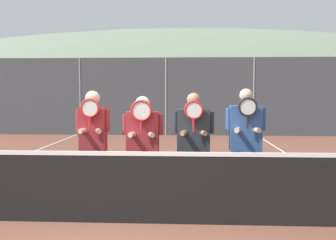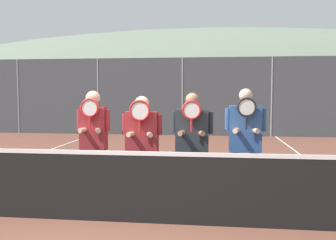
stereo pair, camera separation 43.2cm
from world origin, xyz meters
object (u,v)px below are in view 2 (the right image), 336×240
player_leftmost (93,137)px  car_far_left (72,110)px  player_center_left (142,140)px  player_center_right (192,140)px  car_left_of_center (182,110)px  car_center (291,110)px  player_rightmost (245,138)px

player_leftmost → car_far_left: 13.64m
player_center_left → player_center_right: size_ratio=0.97×
car_left_of_center → car_center: size_ratio=1.15×
player_rightmost → car_center: size_ratio=0.45×
player_center_left → player_leftmost: bearing=-179.7°
player_leftmost → player_center_right: bearing=-0.9°
player_center_left → player_rightmost: player_rightmost is taller
player_rightmost → car_far_left: (-7.64, 12.55, -0.22)m
player_rightmost → car_left_of_center: player_rightmost is taller
player_center_right → player_rightmost: 0.80m
player_rightmost → car_left_of_center: bearing=99.2°
car_far_left → car_left_of_center: size_ratio=1.02×
player_center_right → car_center: (3.97, 12.70, -0.14)m
player_leftmost → player_center_right: (1.56, -0.02, -0.02)m
player_rightmost → player_center_left: bearing=-179.3°
car_far_left → player_leftmost: bearing=-67.2°
car_far_left → player_center_right: bearing=-61.5°
player_leftmost → player_rightmost: player_rightmost is taller
player_center_left → car_far_left: size_ratio=0.36×
car_center → car_far_left: bearing=-179.5°
player_center_left → car_center: (4.75, 12.67, -0.13)m
player_center_right → player_rightmost: bearing=3.5°
player_center_left → car_left_of_center: (-0.47, 12.71, -0.18)m
car_far_left → car_center: (10.81, 0.09, 0.04)m
player_center_left → player_center_right: player_center_right is taller
player_leftmost → player_center_left: size_ratio=1.05×
player_leftmost → player_center_left: bearing=0.3°
car_left_of_center → car_center: car_center is taller
player_leftmost → player_center_left: (0.78, 0.00, -0.03)m
player_leftmost → car_center: player_leftmost is taller
player_center_right → car_far_left: 14.34m
player_center_right → car_center: 13.30m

